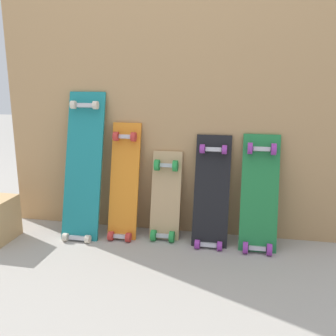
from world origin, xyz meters
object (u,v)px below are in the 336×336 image
skateboard_orange (124,186)px  skateboard_teal (83,171)px  skateboard_green (259,198)px  skateboard_black (211,197)px  skateboard_natural (165,200)px

skateboard_orange → skateboard_teal: bearing=-173.2°
skateboard_teal → skateboard_green: (1.07, 0.02, -0.11)m
skateboard_teal → skateboard_green: skateboard_teal is taller
skateboard_black → skateboard_green: bearing=-1.1°
skateboard_natural → skateboard_black: size_ratio=0.83×
skateboard_green → skateboard_natural: bearing=176.8°
skateboard_black → skateboard_orange: bearing=179.3°
skateboard_teal → skateboard_orange: 0.27m
skateboard_teal → skateboard_black: (0.80, 0.02, -0.12)m
skateboard_teal → skateboard_black: bearing=1.7°
skateboard_teal → skateboard_natural: skateboard_teal is taller
skateboard_orange → skateboard_black: skateboard_orange is taller
skateboard_teal → skateboard_natural: bearing=5.6°
skateboard_orange → skateboard_black: (0.54, -0.01, -0.03)m
skateboard_natural → skateboard_black: (0.28, -0.03, 0.05)m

